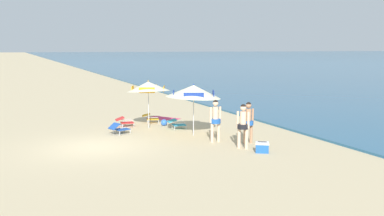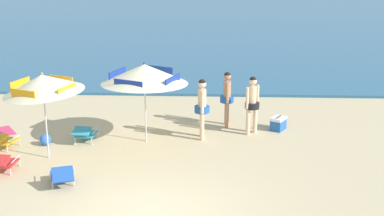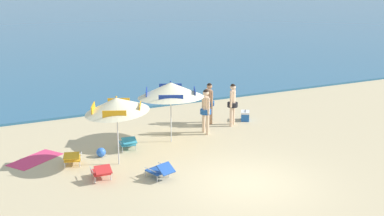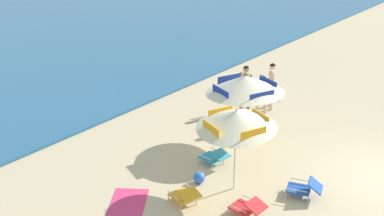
{
  "view_description": "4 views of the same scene",
  "coord_description": "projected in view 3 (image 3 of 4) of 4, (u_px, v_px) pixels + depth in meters",
  "views": [
    {
      "loc": [
        16.7,
        -2.94,
        3.9
      ],
      "look_at": [
        -1.42,
        4.75,
        1.12
      ],
      "focal_mm": 39.83,
      "sensor_mm": 36.0,
      "label": 1
    },
    {
      "loc": [
        1.37,
        -10.63,
        5.8
      ],
      "look_at": [
        0.7,
        5.67,
        0.64
      ],
      "focal_mm": 52.52,
      "sensor_mm": 36.0,
      "label": 2
    },
    {
      "loc": [
        -7.64,
        -12.31,
        6.45
      ],
      "look_at": [
        0.5,
        4.89,
        1.07
      ],
      "focal_mm": 47.93,
      "sensor_mm": 36.0,
      "label": 3
    },
    {
      "loc": [
        -12.77,
        -3.19,
        7.19
      ],
      "look_at": [
        -1.55,
        5.75,
        1.19
      ],
      "focal_mm": 46.44,
      "sensor_mm": 36.0,
      "label": 4
    }
  ],
  "objects": [
    {
      "name": "beach_umbrella_striped_second",
      "position": [
        171.0,
        90.0,
        18.71
      ],
      "size": [
        2.51,
        2.54,
        2.34
      ],
      "color": "silver",
      "rests_on": "ground"
    },
    {
      "name": "person_standing_near_shore",
      "position": [
        206.0,
        108.0,
        19.9
      ],
      "size": [
        0.44,
        0.53,
        1.78
      ],
      "color": "beige",
      "rests_on": "ground"
    },
    {
      "name": "beach_towel",
      "position": [
        35.0,
        159.0,
        17.47
      ],
      "size": [
        1.99,
        1.76,
        0.01
      ],
      "primitive_type": "cube",
      "rotation": [
        0.0,
        0.0,
        5.31
      ],
      "color": "#DB3866",
      "rests_on": "ground"
    },
    {
      "name": "lounge_chair_beside_umbrella",
      "position": [
        102.0,
        171.0,
        15.79
      ],
      "size": [
        0.61,
        0.9,
        0.5
      ],
      "color": "red",
      "rests_on": "ground"
    },
    {
      "name": "lounge_chair_facing_sea",
      "position": [
        128.0,
        142.0,
        18.33
      ],
      "size": [
        0.64,
        0.91,
        0.5
      ],
      "color": "teal",
      "rests_on": "ground"
    },
    {
      "name": "person_standing_beside",
      "position": [
        209.0,
        100.0,
        21.2
      ],
      "size": [
        0.42,
        0.51,
        1.72
      ],
      "color": "tan",
      "rests_on": "ground"
    },
    {
      "name": "beach_umbrella_striped_main",
      "position": [
        117.0,
        105.0,
        16.52
      ],
      "size": [
        2.34,
        2.31,
        2.38
      ],
      "color": "silver",
      "rests_on": "ground"
    },
    {
      "name": "ground_plane",
      "position": [
        246.0,
        183.0,
        15.61
      ],
      "size": [
        800.0,
        800.0,
        0.0
      ],
      "primitive_type": "plane",
      "color": "tan"
    },
    {
      "name": "lounge_chair_spare_folded",
      "position": [
        160.0,
        170.0,
        15.9
      ],
      "size": [
        0.79,
        1.02,
        0.53
      ],
      "color": "#1E4799",
      "rests_on": "ground"
    },
    {
      "name": "person_wading_in",
      "position": [
        233.0,
        101.0,
        20.91
      ],
      "size": [
        0.43,
        0.43,
        1.75
      ],
      "color": "beige",
      "rests_on": "ground"
    },
    {
      "name": "beach_ball",
      "position": [
        101.0,
        152.0,
        17.69
      ],
      "size": [
        0.33,
        0.33,
        0.33
      ],
      "primitive_type": "sphere",
      "color": "blue",
      "rests_on": "ground"
    },
    {
      "name": "lounge_chair_under_umbrella",
      "position": [
        72.0,
        158.0,
        16.89
      ],
      "size": [
        0.75,
        0.96,
        0.49
      ],
      "color": "gold",
      "rests_on": "ground"
    },
    {
      "name": "cooler_box",
      "position": [
        245.0,
        116.0,
        21.79
      ],
      "size": [
        0.55,
        0.6,
        0.43
      ],
      "color": "#1E56A8",
      "rests_on": "ground"
    }
  ]
}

